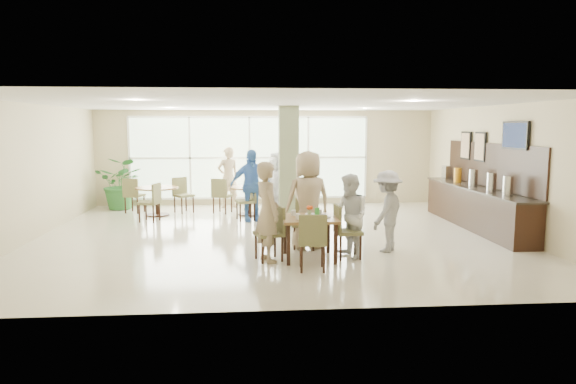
{
  "coord_description": "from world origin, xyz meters",
  "views": [
    {
      "loc": [
        -0.55,
        -10.8,
        2.35
      ],
      "look_at": [
        0.2,
        -1.2,
        1.1
      ],
      "focal_mm": 32.0,
      "sensor_mm": 36.0,
      "label": 1
    }
  ],
  "objects": [
    {
      "name": "ground",
      "position": [
        0.0,
        0.0,
        0.0
      ],
      "size": [
        10.0,
        10.0,
        0.0
      ],
      "primitive_type": "plane",
      "color": "beige",
      "rests_on": "ground"
    },
    {
      "name": "teen_left",
      "position": [
        -0.23,
        -2.07,
        0.87
      ],
      "size": [
        0.62,
        0.74,
        1.74
      ],
      "primitive_type": "imported",
      "rotation": [
        0.0,
        0.0,
        1.95
      ],
      "color": "tan",
      "rests_on": "ground"
    },
    {
      "name": "window_bank",
      "position": [
        -0.5,
        4.46,
        1.4
      ],
      "size": [
        7.0,
        0.04,
        7.0
      ],
      "color": "silver",
      "rests_on": "ground"
    },
    {
      "name": "adult_standing",
      "position": [
        -1.12,
        3.9,
        0.87
      ],
      "size": [
        0.75,
        0.63,
        1.75
      ],
      "primitive_type": "imported",
      "rotation": [
        0.0,
        0.0,
        3.52
      ],
      "color": "tan",
      "rests_on": "ground"
    },
    {
      "name": "framed_art_a",
      "position": [
        4.95,
        1.0,
        1.85
      ],
      "size": [
        0.05,
        0.55,
        0.7
      ],
      "color": "black",
      "rests_on": "ground"
    },
    {
      "name": "adult_a",
      "position": [
        -0.48,
        1.77,
        0.89
      ],
      "size": [
        1.14,
        0.8,
        1.77
      ],
      "primitive_type": "imported",
      "rotation": [
        0.0,
        0.0,
        0.21
      ],
      "color": "#4176C5",
      "rests_on": "ground"
    },
    {
      "name": "room_shell",
      "position": [
        0.0,
        0.0,
        1.7
      ],
      "size": [
        10.0,
        10.0,
        10.0
      ],
      "color": "white",
      "rests_on": "ground"
    },
    {
      "name": "buffet_counter",
      "position": [
        4.7,
        0.51,
        0.55
      ],
      "size": [
        0.64,
        4.7,
        1.95
      ],
      "color": "black",
      "rests_on": "ground"
    },
    {
      "name": "main_table",
      "position": [
        0.52,
        -1.97,
        0.66
      ],
      "size": [
        0.95,
        0.95,
        0.75
      ],
      "color": "brown",
      "rests_on": "ground"
    },
    {
      "name": "chairs_table_right",
      "position": [
        -0.57,
        2.68,
        0.47
      ],
      "size": [
        1.99,
        1.84,
        0.95
      ],
      "color": "brown",
      "rests_on": "ground"
    },
    {
      "name": "wall_tv",
      "position": [
        4.94,
        -0.6,
        2.15
      ],
      "size": [
        0.06,
        1.0,
        0.58
      ],
      "color": "black",
      "rests_on": "ground"
    },
    {
      "name": "chairs_main_table",
      "position": [
        0.51,
        -1.96,
        0.47
      ],
      "size": [
        1.94,
        2.01,
        0.95
      ],
      "color": "brown",
      "rests_on": "ground"
    },
    {
      "name": "potted_plant",
      "position": [
        -4.1,
        3.88,
        0.73
      ],
      "size": [
        1.54,
        1.54,
        1.46
      ],
      "primitive_type": "imported",
      "rotation": [
        0.0,
        0.0,
        -0.19
      ],
      "color": "#276329",
      "rests_on": "ground"
    },
    {
      "name": "column",
      "position": [
        0.4,
        1.2,
        1.4
      ],
      "size": [
        0.45,
        0.45,
        2.8
      ],
      "primitive_type": "cube",
      "color": "#6F7D57",
      "rests_on": "ground"
    },
    {
      "name": "adult_b",
      "position": [
        0.22,
        2.73,
        0.83
      ],
      "size": [
        1.09,
        1.67,
        1.66
      ],
      "primitive_type": "imported",
      "rotation": [
        0.0,
        0.0,
        -1.27
      ],
      "color": "white",
      "rests_on": "ground"
    },
    {
      "name": "round_table_right",
      "position": [
        -0.53,
        2.67,
        0.56
      ],
      "size": [
        1.05,
        1.05,
        0.75
      ],
      "color": "brown",
      "rests_on": "ground"
    },
    {
      "name": "teen_far",
      "position": [
        0.58,
        -1.18,
        0.94
      ],
      "size": [
        1.03,
        0.75,
        1.88
      ],
      "primitive_type": "imported",
      "rotation": [
        0.0,
        0.0,
        3.44
      ],
      "color": "tan",
      "rests_on": "ground"
    },
    {
      "name": "round_table_left",
      "position": [
        -2.94,
        2.76,
        0.57
      ],
      "size": [
        1.11,
        1.11,
        0.75
      ],
      "color": "brown",
      "rests_on": "ground"
    },
    {
      "name": "teen_standing",
      "position": [
        2.04,
        -1.52,
        0.76
      ],
      "size": [
        1.05,
        1.13,
        1.53
      ],
      "primitive_type": "imported",
      "rotation": [
        0.0,
        0.0,
        -2.22
      ],
      "color": "#9A9A9C",
      "rests_on": "ground"
    },
    {
      "name": "framed_art_b",
      "position": [
        4.95,
        1.8,
        1.85
      ],
      "size": [
        0.05,
        0.55,
        0.7
      ],
      "color": "black",
      "rests_on": "ground"
    },
    {
      "name": "tabletop_clutter",
      "position": [
        0.54,
        -1.98,
        0.81
      ],
      "size": [
        0.67,
        0.76,
        0.21
      ],
      "color": "white",
      "rests_on": "main_table"
    },
    {
      "name": "teen_right",
      "position": [
        1.24,
        -1.95,
        0.75
      ],
      "size": [
        0.78,
        0.88,
        1.51
      ],
      "primitive_type": "imported",
      "rotation": [
        0.0,
        0.0,
        -1.24
      ],
      "color": "white",
      "rests_on": "ground"
    },
    {
      "name": "chairs_table_left",
      "position": [
        -2.97,
        2.75,
        0.47
      ],
      "size": [
        1.93,
        1.91,
        0.95
      ],
      "color": "brown",
      "rests_on": "ground"
    }
  ]
}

